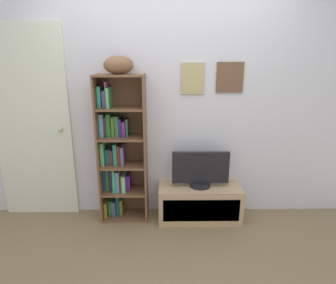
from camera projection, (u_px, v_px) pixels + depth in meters
name	position (u px, v px, depth m)	size (l,w,h in m)	color
ground	(168.00, 282.00, 2.30)	(5.20, 5.20, 0.04)	olive
back_wall	(167.00, 99.00, 3.01)	(4.80, 0.08, 2.57)	silver
bookshelf	(119.00, 153.00, 3.03)	(0.50, 0.29, 1.55)	brown
football	(119.00, 65.00, 2.74)	(0.30, 0.17, 0.17)	brown
tv_stand	(199.00, 202.00, 3.12)	(0.88, 0.37, 0.38)	tan
television	(200.00, 170.00, 3.01)	(0.60, 0.22, 0.38)	black
door	(33.00, 125.00, 3.02)	(0.80, 0.09, 2.04)	silver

